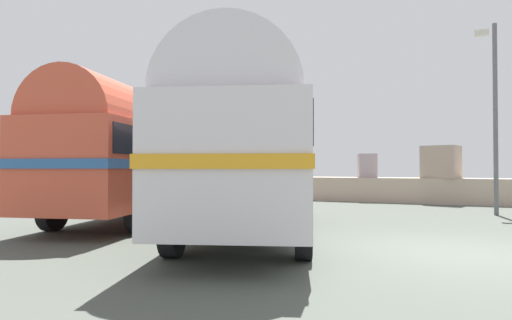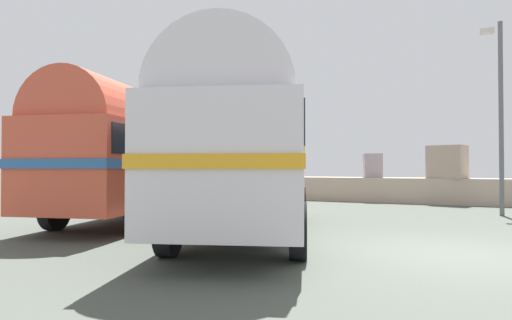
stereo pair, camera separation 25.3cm
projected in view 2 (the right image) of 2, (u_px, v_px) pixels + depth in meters
The scene contains 5 objects.
ground at pixel (458, 255), 7.54m from camera, with size 32.00×26.00×0.02m.
breakwater at pixel (464, 187), 18.16m from camera, with size 31.36×2.23×2.48m.
vintage_coach at pixel (251, 146), 9.86m from camera, with size 5.09×8.89×3.70m.
second_coach at pixel (145, 151), 12.87m from camera, with size 4.49×8.91×3.70m.
lamp_post at pixel (499, 106), 13.82m from camera, with size 0.63×0.76×6.22m.
Camera 2 is at (0.07, -8.36, 1.54)m, focal length 30.30 mm.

